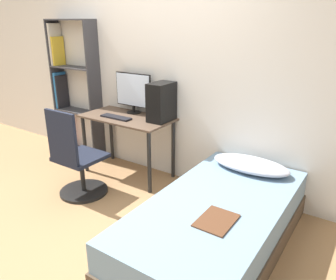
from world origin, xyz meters
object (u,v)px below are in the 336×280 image
bookshelf (70,91)px  bed (216,226)px  monitor (133,92)px  keyboard (116,117)px  office_chair (77,164)px  pc_tower (162,102)px

bookshelf → bed: 2.91m
bed → monitor: 1.96m
keyboard → bookshelf: bearing=165.6°
office_chair → keyboard: size_ratio=2.48×
monitor → pc_tower: 0.49m
bed → keyboard: size_ratio=4.93×
office_chair → pc_tower: pc_tower is taller
office_chair → pc_tower: bearing=56.6°
office_chair → keyboard: bearing=85.9°
bed → monitor: monitor is taller
office_chair → bed: (1.63, 0.03, -0.15)m
keyboard → pc_tower: size_ratio=0.92×
bed → monitor: (-1.57, 0.87, 0.78)m
bed → bookshelf: bearing=162.4°
bed → keyboard: (-1.59, 0.57, 0.53)m
bed → keyboard: bearing=160.2°
bed → office_chair: bearing=-179.1°
keyboard → pc_tower: (0.49, 0.22, 0.20)m
bookshelf → bed: bookshelf is taller
pc_tower → monitor: bearing=170.0°
bookshelf → bed: bearing=-17.6°
office_chair → monitor: 1.10m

